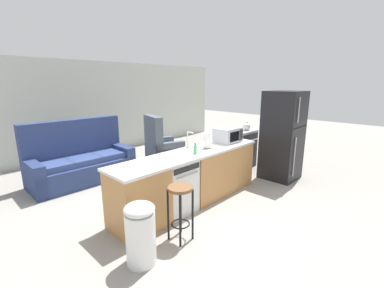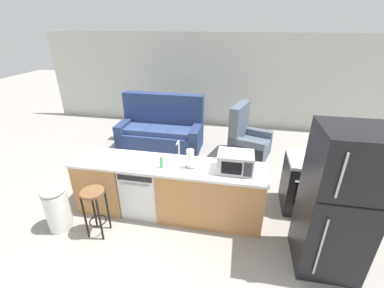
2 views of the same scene
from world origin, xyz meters
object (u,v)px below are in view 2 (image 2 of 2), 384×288
(refrigerator, at_px, (337,203))
(couch, at_px, (162,131))
(stove_range, at_px, (309,184))
(microwave, at_px, (235,162))
(bar_stool, at_px, (95,203))
(dishwasher, at_px, (144,188))
(soap_bottle, at_px, (161,163))
(paper_towel_roll, at_px, (190,159))
(armchair, at_px, (246,141))
(trash_bin, at_px, (57,207))
(kettle, at_px, (330,160))

(refrigerator, relative_size, couch, 0.92)
(stove_range, xyz_separation_m, microwave, (-1.19, -0.55, 0.59))
(stove_range, bearing_deg, bar_stool, -158.90)
(dishwasher, relative_size, soap_bottle, 4.77)
(paper_towel_roll, height_order, armchair, armchair)
(dishwasher, height_order, trash_bin, dishwasher)
(trash_bin, bearing_deg, stove_range, 17.85)
(stove_range, xyz_separation_m, refrigerator, (-0.00, -1.10, 0.47))
(stove_range, distance_m, trash_bin, 3.88)
(refrigerator, xyz_separation_m, soap_bottle, (-2.24, 0.43, 0.05))
(couch, bearing_deg, paper_towel_roll, -63.62)
(paper_towel_roll, relative_size, soap_bottle, 1.60)
(bar_stool, bearing_deg, trash_bin, -179.53)
(trash_bin, bearing_deg, armchair, 47.09)
(microwave, xyz_separation_m, kettle, (1.36, 0.42, -0.05))
(couch, bearing_deg, armchair, -4.23)
(stove_range, relative_size, paper_towel_roll, 3.19)
(stove_range, bearing_deg, dishwasher, -168.09)
(stove_range, bearing_deg, soap_bottle, -163.42)
(trash_bin, distance_m, couch, 3.14)
(refrigerator, height_order, trash_bin, refrigerator)
(paper_towel_roll, relative_size, bar_stool, 0.38)
(bar_stool, distance_m, armchair, 3.59)
(paper_towel_roll, xyz_separation_m, trash_bin, (-1.86, -0.62, -0.66))
(refrigerator, distance_m, trash_bin, 3.74)
(stove_range, distance_m, microwave, 1.44)
(dishwasher, distance_m, trash_bin, 1.27)
(stove_range, height_order, armchair, armchair)
(trash_bin, bearing_deg, kettle, 15.41)
(refrigerator, relative_size, microwave, 3.71)
(kettle, distance_m, trash_bin, 4.05)
(stove_range, relative_size, kettle, 4.39)
(bar_stool, relative_size, trash_bin, 1.00)
(stove_range, bearing_deg, paper_towel_roll, -162.60)
(stove_range, distance_m, refrigerator, 1.20)
(soap_bottle, relative_size, armchair, 0.15)
(dishwasher, bearing_deg, refrigerator, -11.93)
(microwave, relative_size, couch, 0.25)
(paper_towel_roll, relative_size, armchair, 0.24)
(paper_towel_roll, bearing_deg, couch, 116.38)
(kettle, xyz_separation_m, couch, (-3.22, 2.01, -0.59))
(paper_towel_roll, distance_m, kettle, 2.05)
(armchair, bearing_deg, microwave, -95.20)
(dishwasher, relative_size, bar_stool, 1.14)
(microwave, xyz_separation_m, paper_towel_roll, (-0.64, -0.02, -0.00))
(couch, bearing_deg, bar_stool, -90.43)
(paper_towel_roll, xyz_separation_m, bar_stool, (-1.24, -0.61, -0.50))
(soap_bottle, bearing_deg, refrigerator, -10.91)
(bar_stool, relative_size, couch, 0.37)
(stove_range, xyz_separation_m, trash_bin, (-3.70, -1.19, -0.07))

